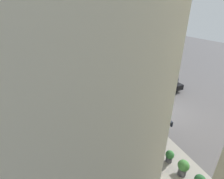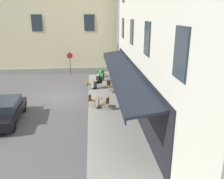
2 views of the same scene
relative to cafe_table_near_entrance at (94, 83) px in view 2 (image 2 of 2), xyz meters
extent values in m
plane|color=#565456|center=(-1.88, 2.30, -0.49)|extent=(70.00, 70.00, 0.00)
cube|color=gray|center=(-5.13, -1.10, -0.49)|extent=(20.50, 3.20, 0.01)
cube|color=black|center=(-4.88, -2.67, 1.11)|extent=(16.00, 0.06, 3.20)
cube|color=black|center=(-4.88, -1.85, 2.36)|extent=(15.00, 1.70, 0.36)
cube|color=black|center=(-4.88, -1.02, 2.13)|extent=(15.00, 0.04, 0.28)
cube|color=#232D38|center=(-12.88, -2.66, 4.71)|extent=(1.10, 0.06, 1.70)
cube|color=#232D38|center=(-8.22, -2.66, 4.71)|extent=(1.10, 0.06, 1.70)
cube|color=#232D38|center=(-3.55, -2.66, 4.71)|extent=(1.10, 0.06, 1.70)
cube|color=#232D38|center=(1.12, -2.66, 4.71)|extent=(1.10, 0.06, 1.70)
cube|color=beige|center=(11.12, 5.80, 7.01)|extent=(10.00, 17.00, 15.00)
cube|color=gray|center=(6.06, 5.80, -0.19)|extent=(0.12, 17.00, 0.60)
cube|color=#232D38|center=(6.08, 0.30, 5.01)|extent=(0.06, 1.10, 1.70)
cube|color=#232D38|center=(6.08, 5.80, 5.01)|extent=(0.06, 1.10, 1.70)
cube|color=gray|center=(4.72, -1.90, -0.42)|extent=(2.40, 1.40, 0.15)
cube|color=gray|center=(4.72, -2.25, -0.27)|extent=(2.40, 1.05, 0.30)
cube|color=gray|center=(4.72, -2.60, -0.12)|extent=(2.40, 0.70, 0.45)
cylinder|color=black|center=(0.00, 0.00, -0.48)|extent=(0.40, 0.40, 0.03)
cylinder|color=black|center=(0.00, 0.00, -0.13)|extent=(0.06, 0.06, 0.72)
cylinder|color=#99754C|center=(0.00, 0.00, 0.24)|extent=(0.60, 0.60, 0.03)
cylinder|color=olive|center=(-0.27, 0.32, -0.27)|extent=(0.03, 0.03, 0.45)
cylinder|color=olive|center=(0.06, 0.41, -0.27)|extent=(0.03, 0.03, 0.45)
cylinder|color=olive|center=(-0.36, 0.65, -0.27)|extent=(0.03, 0.03, 0.45)
cylinder|color=olive|center=(-0.03, 0.74, -0.27)|extent=(0.03, 0.03, 0.45)
cube|color=olive|center=(-0.15, 0.53, -0.02)|extent=(0.49, 0.49, 0.04)
cube|color=olive|center=(-0.20, 0.70, 0.21)|extent=(0.40, 0.15, 0.42)
cylinder|color=olive|center=(0.34, -0.24, -0.27)|extent=(0.03, 0.03, 0.45)
cylinder|color=olive|center=(0.05, -0.41, -0.27)|extent=(0.03, 0.03, 0.45)
cylinder|color=olive|center=(0.51, -0.53, -0.27)|extent=(0.03, 0.03, 0.45)
cylinder|color=olive|center=(0.22, -0.71, -0.27)|extent=(0.03, 0.03, 0.45)
cube|color=olive|center=(0.28, -0.47, -0.02)|extent=(0.55, 0.55, 0.04)
cube|color=olive|center=(0.37, -0.63, 0.21)|extent=(0.36, 0.24, 0.42)
cylinder|color=black|center=(-4.56, -0.26, -0.48)|extent=(0.40, 0.40, 0.03)
cylinder|color=black|center=(-4.56, -0.26, -0.13)|extent=(0.06, 0.06, 0.72)
cylinder|color=#99754C|center=(-4.56, -0.26, 0.24)|extent=(0.60, 0.60, 0.03)
cylinder|color=olive|center=(-4.53, 0.16, -0.27)|extent=(0.03, 0.03, 0.45)
cylinder|color=olive|center=(-4.23, -0.01, -0.27)|extent=(0.03, 0.03, 0.45)
cylinder|color=olive|center=(-4.37, 0.46, -0.27)|extent=(0.03, 0.03, 0.45)
cylinder|color=olive|center=(-4.07, 0.29, -0.27)|extent=(0.03, 0.03, 0.45)
cube|color=olive|center=(-4.30, 0.23, -0.02)|extent=(0.54, 0.54, 0.04)
cube|color=olive|center=(-4.21, 0.38, 0.21)|extent=(0.37, 0.23, 0.42)
cylinder|color=olive|center=(-4.65, -0.66, -0.27)|extent=(0.03, 0.03, 0.45)
cylinder|color=olive|center=(-4.92, -0.46, -0.27)|extent=(0.03, 0.03, 0.45)
cylinder|color=olive|center=(-4.86, -0.94, -0.27)|extent=(0.03, 0.03, 0.45)
cylinder|color=olive|center=(-5.13, -0.73, -0.27)|extent=(0.03, 0.03, 0.45)
cube|color=olive|center=(-4.89, -0.70, -0.02)|extent=(0.56, 0.56, 0.04)
cube|color=olive|center=(-5.00, -0.84, 0.21)|extent=(0.34, 0.27, 0.42)
cylinder|color=black|center=(-1.19, -1.68, -0.48)|extent=(0.40, 0.40, 0.03)
cylinder|color=black|center=(-1.19, -1.68, -0.13)|extent=(0.06, 0.06, 0.72)
cylinder|color=#99754C|center=(-1.19, -1.68, 0.24)|extent=(0.60, 0.60, 0.03)
cylinder|color=olive|center=(-0.99, -1.31, -0.27)|extent=(0.03, 0.03, 0.45)
cylinder|color=olive|center=(-0.78, -1.58, -0.27)|extent=(0.03, 0.03, 0.45)
cylinder|color=olive|center=(-0.72, -1.11, -0.27)|extent=(0.03, 0.03, 0.45)
cylinder|color=olive|center=(-0.51, -1.38, -0.27)|extent=(0.03, 0.03, 0.45)
cube|color=olive|center=(-0.75, -1.34, -0.02)|extent=(0.56, 0.56, 0.04)
cube|color=olive|center=(-0.61, -1.24, 0.21)|extent=(0.27, 0.34, 0.42)
cylinder|color=olive|center=(-1.45, -2.00, -0.27)|extent=(0.03, 0.03, 0.45)
cylinder|color=olive|center=(-1.60, -1.70, -0.27)|extent=(0.03, 0.03, 0.45)
cylinder|color=olive|center=(-1.75, -2.16, -0.27)|extent=(0.03, 0.03, 0.45)
cylinder|color=olive|center=(-1.91, -1.86, -0.27)|extent=(0.03, 0.03, 0.45)
cube|color=olive|center=(-1.68, -1.93, -0.02)|extent=(0.54, 0.54, 0.04)
cube|color=olive|center=(-1.84, -2.01, 0.21)|extent=(0.22, 0.37, 0.42)
cylinder|color=navy|center=(0.16, -0.09, -0.26)|extent=(0.15, 0.15, 0.47)
cylinder|color=navy|center=(0.24, -0.23, 0.00)|extent=(0.30, 0.36, 0.16)
cylinder|color=navy|center=(0.00, -0.18, -0.26)|extent=(0.15, 0.15, 0.47)
cylinder|color=navy|center=(0.09, -0.33, 0.00)|extent=(0.30, 0.36, 0.16)
cube|color=black|center=(0.25, -0.42, 0.28)|extent=(0.53, 0.46, 0.56)
sphere|color=tan|center=(0.25, -0.42, 0.69)|extent=(0.25, 0.25, 0.25)
cylinder|color=black|center=(0.49, -0.28, 0.26)|extent=(0.10, 0.10, 0.50)
cylinder|color=black|center=(0.01, -0.57, 0.26)|extent=(0.10, 0.10, 0.50)
cylinder|color=navy|center=(-1.28, -1.83, -0.26)|extent=(0.15, 0.15, 0.47)
cylinder|color=navy|center=(-1.43, -1.91, 0.00)|extent=(0.37, 0.30, 0.16)
cylinder|color=navy|center=(-1.37, -1.67, -0.26)|extent=(0.15, 0.15, 0.47)
cylinder|color=navy|center=(-1.52, -1.74, 0.00)|extent=(0.37, 0.30, 0.16)
cube|color=olive|center=(-1.62, -1.90, 0.29)|extent=(0.46, 0.54, 0.57)
sphere|color=tan|center=(-1.62, -1.90, 0.70)|extent=(0.25, 0.25, 0.25)
cylinder|color=olive|center=(-1.49, -2.16, 0.27)|extent=(0.10, 0.10, 0.51)
cylinder|color=olive|center=(-1.76, -1.65, 0.27)|extent=(0.10, 0.10, 0.51)
cylinder|color=black|center=(5.07, 2.47, 0.81)|extent=(0.05, 0.05, 2.60)
cylinder|color=#192899|center=(5.03, 2.47, 1.66)|extent=(0.06, 0.56, 0.56)
cylinder|color=red|center=(5.01, 2.47, 1.66)|extent=(0.05, 0.59, 0.59)
cylinder|color=#4C4C51|center=(4.60, -0.63, -0.31)|extent=(0.48, 0.48, 0.35)
sphere|color=#23562D|center=(4.60, -0.63, 0.09)|extent=(0.54, 0.54, 0.54)
cylinder|color=#4C4C51|center=(1.85, -1.69, -0.27)|extent=(0.47, 0.47, 0.44)
cone|color=#3D7A38|center=(1.85, -1.69, 0.21)|extent=(0.44, 0.44, 0.53)
cylinder|color=#4C4C51|center=(2.69, -0.87, -0.33)|extent=(0.36, 0.36, 0.32)
sphere|color=#2D6B33|center=(2.69, -0.87, 0.03)|extent=(0.49, 0.49, 0.49)
cylinder|color=#4C4C51|center=(3.67, -0.82, -0.28)|extent=(0.43, 0.43, 0.42)
sphere|color=#3D7A38|center=(3.67, -0.82, 0.19)|extent=(0.60, 0.60, 0.60)
cube|color=black|center=(-6.28, 5.60, 0.08)|extent=(4.40, 2.04, 0.55)
cube|color=#232D38|center=(-6.08, 5.61, 0.60)|extent=(2.50, 1.73, 0.48)
cylinder|color=black|center=(-7.68, 4.72, -0.19)|extent=(0.60, 0.20, 0.60)
cylinder|color=black|center=(-4.78, 4.88, -0.19)|extent=(0.60, 0.20, 0.60)
camera|label=1|loc=(8.20, -6.81, 7.70)|focal=27.67mm
camera|label=2|loc=(-20.13, 0.17, 5.91)|focal=37.70mm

